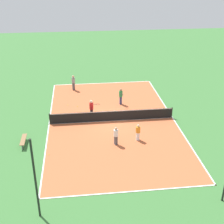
% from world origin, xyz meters
% --- Properties ---
extents(ground_plane, '(80.00, 80.00, 0.00)m').
position_xyz_m(ground_plane, '(0.00, 0.00, 0.00)').
color(ground_plane, '#3D7538').
extents(court_surface, '(11.33, 19.43, 0.02)m').
position_xyz_m(court_surface, '(0.00, 0.00, 0.01)').
color(court_surface, '#C66038').
rests_on(court_surface, ground_plane).
extents(tennis_net, '(11.13, 0.10, 1.03)m').
position_xyz_m(tennis_net, '(0.00, 0.00, 0.55)').
color(tennis_net, black).
rests_on(tennis_net, court_surface).
extents(bench, '(0.36, 1.79, 0.45)m').
position_xyz_m(bench, '(7.37, 3.12, 0.39)').
color(bench, olive).
rests_on(bench, ground_plane).
extents(player_near_white, '(0.47, 0.47, 1.53)m').
position_xyz_m(player_near_white, '(0.17, 4.03, 0.89)').
color(player_near_white, '#4C4C51').
rests_on(player_near_white, court_surface).
extents(player_far_green, '(0.37, 0.94, 1.67)m').
position_xyz_m(player_far_green, '(-1.29, -3.49, 0.98)').
color(player_far_green, navy).
rests_on(player_far_green, court_surface).
extents(player_coach_red, '(0.95, 0.38, 1.76)m').
position_xyz_m(player_coach_red, '(1.78, -0.80, 1.04)').
color(player_coach_red, black).
rests_on(player_coach_red, court_surface).
extents(player_baseline_gray, '(0.45, 0.45, 1.71)m').
position_xyz_m(player_baseline_gray, '(3.39, -7.88, 1.00)').
color(player_baseline_gray, '#4C4C51').
rests_on(player_baseline_gray, court_surface).
extents(player_center_orange, '(0.37, 0.37, 1.41)m').
position_xyz_m(player_center_orange, '(-1.67, 3.56, 0.81)').
color(player_center_orange, white).
rests_on(player_center_orange, court_surface).
extents(tennis_ball_far_baseline, '(0.07, 0.07, 0.07)m').
position_xyz_m(tennis_ball_far_baseline, '(5.32, 4.91, 0.06)').
color(tennis_ball_far_baseline, '#CCE033').
rests_on(tennis_ball_far_baseline, court_surface).
extents(tennis_ball_left_sideline, '(0.07, 0.07, 0.07)m').
position_xyz_m(tennis_ball_left_sideline, '(4.01, -3.84, 0.06)').
color(tennis_ball_left_sideline, '#CCE033').
rests_on(tennis_ball_left_sideline, court_surface).
extents(tennis_ball_right_alley, '(0.07, 0.07, 0.07)m').
position_xyz_m(tennis_ball_right_alley, '(1.99, -1.95, 0.06)').
color(tennis_ball_right_alley, '#CCE033').
rests_on(tennis_ball_right_alley, court_surface).
extents(tennis_ball_near_net, '(0.07, 0.07, 0.07)m').
position_xyz_m(tennis_ball_near_net, '(3.04, -3.40, 0.06)').
color(tennis_ball_near_net, '#CCE033').
rests_on(tennis_ball_near_net, court_surface).
extents(fence_post_back_right, '(0.12, 0.12, 5.07)m').
position_xyz_m(fence_post_back_right, '(5.41, 11.07, 2.54)').
color(fence_post_back_right, black).
rests_on(fence_post_back_right, ground_plane).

